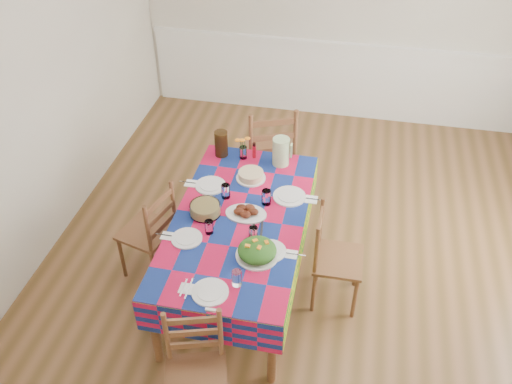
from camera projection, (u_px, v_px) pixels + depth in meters
room at (321, 124)px, 3.85m from camera, size 4.58×5.08×2.78m
wainscot at (339, 78)px, 6.29m from camera, size 4.41×0.06×0.92m
dining_table at (239, 226)px, 4.08m from camera, size 0.98×1.82×0.71m
setting_near_head at (219, 287)px, 3.48m from camera, size 0.39×0.26×0.12m
setting_left_near at (194, 234)px, 3.86m from camera, size 0.41×0.24×0.11m
setting_left_far at (215, 187)px, 4.28m from camera, size 0.45×0.27×0.12m
setting_right_near at (265, 244)px, 3.78m from camera, size 0.42×0.24×0.11m
setting_right_far at (282, 197)px, 4.19m from camera, size 0.48×0.28×0.12m
meat_platter at (246, 212)px, 4.05m from camera, size 0.31×0.22×0.06m
salad_platter at (257, 251)px, 3.70m from camera, size 0.30×0.30×0.13m
pasta_bowl at (205, 209)px, 4.05m from camera, size 0.23×0.23×0.08m
cake at (251, 175)px, 4.39m from camera, size 0.24×0.24×0.07m
serving_utensils at (258, 229)px, 3.93m from camera, size 0.14×0.30×0.01m
flower_vase at (243, 149)px, 4.59m from camera, size 0.13×0.11×0.21m
hot_sauce at (254, 150)px, 4.61m from camera, size 0.03×0.03×0.14m
green_pitcher at (281, 151)px, 4.50m from camera, size 0.14×0.14×0.24m
tea_pitcher at (221, 144)px, 4.61m from camera, size 0.11×0.11×0.23m
name_card at (211, 310)px, 3.35m from camera, size 0.07×0.02×0.01m
chair_near at (196, 373)px, 3.34m from camera, size 0.47×0.46×0.86m
chair_far at (269, 154)px, 5.02m from camera, size 0.59×0.58×1.05m
chair_left at (151, 232)px, 4.31m from camera, size 0.46×0.48×0.88m
chair_right at (333, 259)px, 4.09m from camera, size 0.37×0.39×0.87m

